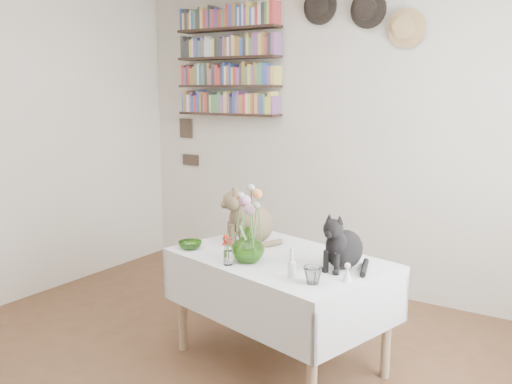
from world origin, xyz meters
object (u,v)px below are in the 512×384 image
Objects in this scene: tabby_cat at (254,214)px; flower_vase at (248,245)px; black_cat at (344,239)px; dining_table at (280,284)px; bookshelf_unit at (228,62)px.

tabby_cat is 0.40m from flower_vase.
flower_vase is at bearing -151.22° from black_cat.
black_cat reaches higher than dining_table.
bookshelf_unit is at bearing 128.81° from flower_vase.
dining_table is 1.39× the size of bookshelf_unit.
bookshelf_unit is (-1.04, 1.18, 1.00)m from tabby_cat.
tabby_cat is 0.37× the size of bookshelf_unit.
tabby_cat is at bearing 118.15° from flower_vase.
tabby_cat is 1.88× the size of flower_vase.
flower_vase is (-0.50, -0.20, -0.06)m from black_cat.
tabby_cat is at bearing 149.21° from dining_table.
bookshelf_unit reaches higher than dining_table.
tabby_cat is at bearing -48.52° from bookshelf_unit.
black_cat is 1.62× the size of flower_vase.
black_cat is (0.39, 0.03, 0.32)m from dining_table.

